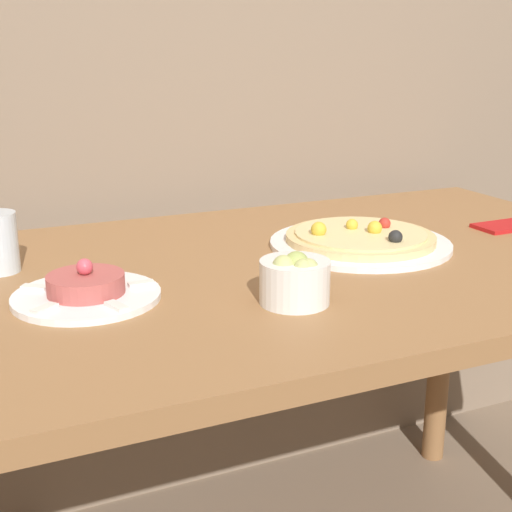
{
  "coord_description": "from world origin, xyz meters",
  "views": [
    {
      "loc": [
        -0.55,
        -0.65,
        1.13
      ],
      "look_at": [
        -0.11,
        0.34,
        0.8
      ],
      "focal_mm": 50.0,
      "sensor_mm": 36.0,
      "label": 1
    }
  ],
  "objects": [
    {
      "name": "tartare_plate",
      "position": [
        -0.38,
        0.36,
        0.78
      ],
      "size": [
        0.22,
        0.22,
        0.06
      ],
      "color": "white",
      "rests_on": "dining_table"
    },
    {
      "name": "pizza_plate",
      "position": [
        0.15,
        0.44,
        0.77
      ],
      "size": [
        0.34,
        0.34,
        0.05
      ],
      "color": "white",
      "rests_on": "dining_table"
    },
    {
      "name": "dining_table",
      "position": [
        0.0,
        0.41,
        0.66
      ],
      "size": [
        1.38,
        0.83,
        0.76
      ],
      "color": "olive",
      "rests_on": "ground_plane"
    },
    {
      "name": "napkin",
      "position": [
        0.5,
        0.44,
        0.76
      ],
      "size": [
        0.12,
        0.08,
        0.01
      ],
      "color": "red",
      "rests_on": "dining_table"
    },
    {
      "name": "small_bowl",
      "position": [
        -0.1,
        0.22,
        0.8
      ],
      "size": [
        0.1,
        0.1,
        0.08
      ],
      "color": "white",
      "rests_on": "dining_table"
    }
  ]
}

